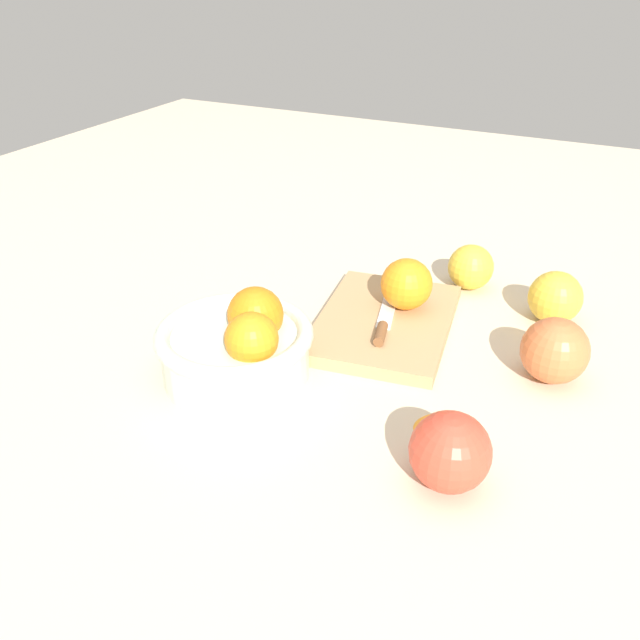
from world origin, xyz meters
The scene contains 10 objects.
ground_plane centered at (0.00, 0.00, 0.00)m, with size 2.40×2.40×0.00m, color beige.
bowl centered at (-0.12, 0.15, 0.04)m, with size 0.19×0.19×0.11m.
cutting_board centered at (0.07, 0.03, 0.01)m, with size 0.25×0.18×0.02m, color tan.
orange_on_board centered at (0.11, 0.02, 0.05)m, with size 0.07×0.07×0.07m, color orange.
knife centered at (0.05, 0.03, 0.02)m, with size 0.15×0.05×0.01m.
apple_front_right centered at (0.04, -0.19, 0.04)m, with size 0.08×0.08×0.08m, color #CC6638.
apple_front_left centered at (-0.19, -0.13, 0.04)m, with size 0.08×0.08×0.08m, color #D6422D.
apple_front_right_2 centered at (0.19, -0.17, 0.04)m, with size 0.07×0.07×0.07m, color gold.
apple_front_right_3 centered at (0.24, -0.04, 0.03)m, with size 0.07×0.07×0.07m, color gold.
citrus_peel centered at (-0.10, -0.09, 0.00)m, with size 0.05×0.04×0.01m, color orange.
Camera 1 is at (-0.68, -0.23, 0.47)m, focal length 37.08 mm.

